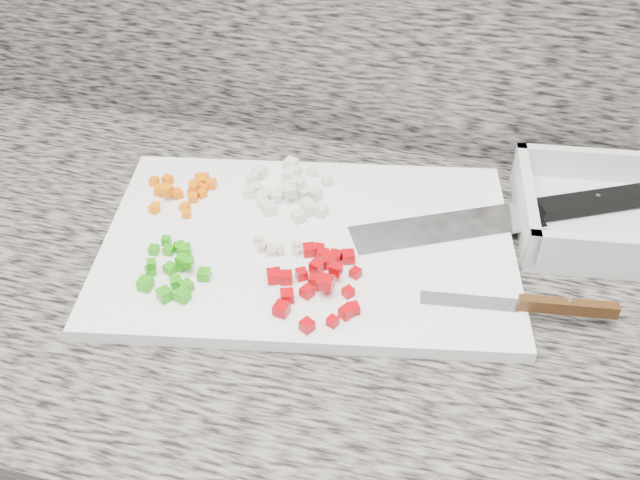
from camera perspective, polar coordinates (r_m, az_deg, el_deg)
The scene contains 10 objects.
countertop at distance 0.86m, azimuth -0.42°, elevation -3.75°, with size 3.96×0.64×0.04m, color slate.
cutting_board at distance 0.88m, azimuth -0.95°, elevation -0.37°, with size 0.50×0.33×0.02m, color white.
carrot_pile at distance 0.96m, azimuth -10.92°, elevation 3.97°, with size 0.09×0.09×0.02m.
onion_pile at distance 0.94m, azimuth -2.71°, elevation 4.01°, with size 0.13×0.13×0.02m.
green_pepper_pile at distance 0.84m, azimuth -11.70°, elevation -2.39°, with size 0.09×0.10×0.02m.
red_pepper_pile at distance 0.81m, azimuth -0.22°, elevation -3.13°, with size 0.12×0.14×0.03m.
garlic_pile at distance 0.85m, azimuth -3.71°, elevation -0.63°, with size 0.06×0.03×0.01m.
chef_knife at distance 0.95m, azimuth 17.64°, elevation 2.29°, with size 0.38×0.22×0.02m.
paring_knife at distance 0.82m, azimuth 17.37°, elevation -5.02°, with size 0.21×0.04×0.02m.
tray at distance 0.98m, azimuth 23.41°, elevation 1.67°, with size 0.30×0.23×0.06m.
Camera 1 is at (0.16, 0.84, 1.48)m, focal length 40.00 mm.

